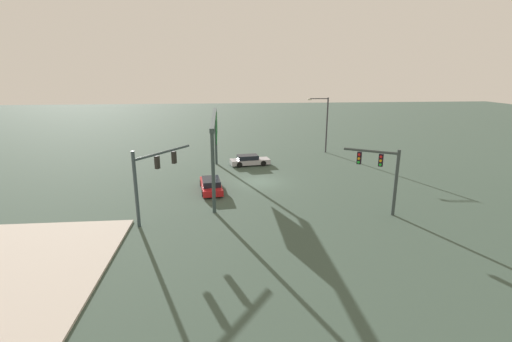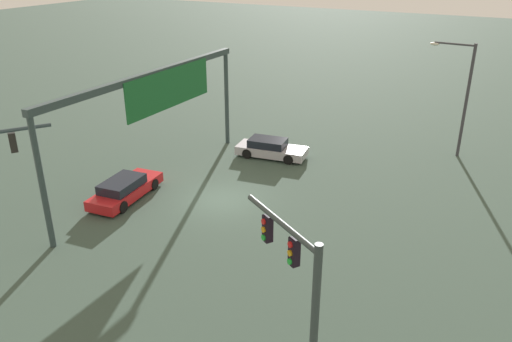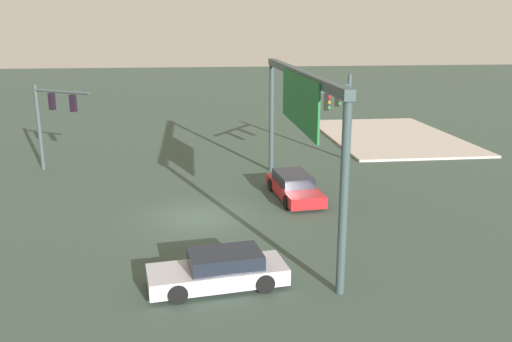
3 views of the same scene
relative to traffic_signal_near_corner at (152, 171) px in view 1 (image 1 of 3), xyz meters
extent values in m
plane|color=#37493E|center=(-8.68, 8.77, -3.69)|extent=(186.72, 186.72, 0.00)
cube|color=#B6AB9F|center=(8.00, -6.29, -3.62)|extent=(15.18, 9.60, 0.15)
cylinder|color=#324248|center=(1.32, -0.90, -0.96)|extent=(0.24, 0.24, 5.48)
cylinder|color=#324248|center=(-1.09, 0.75, 1.14)|extent=(4.92, 3.44, 0.18)
cube|color=black|center=(-0.50, 0.35, 0.52)|extent=(0.41, 0.40, 0.95)
cylinder|color=red|center=(-0.59, 0.21, 0.82)|extent=(0.20, 0.16, 0.20)
cylinder|color=orange|center=(-0.59, 0.21, 0.52)|extent=(0.20, 0.16, 0.20)
cylinder|color=green|center=(-0.59, 0.21, 0.22)|extent=(0.20, 0.16, 0.20)
cube|color=black|center=(-2.01, 1.38, 0.52)|extent=(0.41, 0.40, 0.95)
cylinder|color=red|center=(-2.10, 1.25, 0.82)|extent=(0.20, 0.16, 0.20)
cylinder|color=orange|center=(-2.10, 1.25, 0.52)|extent=(0.20, 0.16, 0.20)
cylinder|color=green|center=(-2.10, 1.25, 0.22)|extent=(0.20, 0.16, 0.20)
cylinder|color=#354041|center=(0.91, 18.02, -1.14)|extent=(0.25, 0.25, 5.11)
cylinder|color=#354041|center=(-0.17, 16.32, 1.11)|extent=(2.34, 3.50, 0.19)
cube|color=black|center=(0.26, 17.00, 0.49)|extent=(0.39, 0.41, 0.95)
cylinder|color=red|center=(0.39, 16.91, 0.79)|extent=(0.16, 0.20, 0.20)
cylinder|color=orange|center=(0.39, 16.91, 0.49)|extent=(0.16, 0.20, 0.20)
cylinder|color=green|center=(0.39, 16.91, 0.19)|extent=(0.16, 0.20, 0.20)
cube|color=black|center=(-0.61, 15.64, 0.49)|extent=(0.39, 0.41, 0.95)
cylinder|color=red|center=(-0.47, 15.55, 0.79)|extent=(0.16, 0.20, 0.20)
cylinder|color=orange|center=(-0.47, 15.55, 0.49)|extent=(0.16, 0.20, 0.20)
cylinder|color=green|center=(-0.47, 15.55, 0.19)|extent=(0.16, 0.20, 0.20)
cylinder|color=#3A383F|center=(-21.57, 19.09, -0.02)|extent=(0.20, 0.20, 7.35)
cylinder|color=#3A383F|center=(-21.66, 17.87, 3.50)|extent=(0.29, 2.45, 0.12)
ellipsoid|color=silver|center=(-21.74, 16.65, 3.40)|extent=(0.34, 0.62, 0.20)
cylinder|color=#304041|center=(-16.45, 4.38, -0.57)|extent=(0.28, 0.28, 6.25)
cylinder|color=#304041|center=(-0.91, 4.38, -0.57)|extent=(0.28, 0.28, 6.25)
cube|color=#304041|center=(-8.68, 4.38, 2.74)|extent=(15.94, 0.35, 0.35)
cube|color=#195F2C|center=(-10.05, 4.60, 1.70)|extent=(7.36, 0.08, 2.16)
cube|color=#ADACB6|center=(-15.55, 8.31, -3.26)|extent=(2.34, 4.75, 0.55)
cube|color=black|center=(-15.51, 8.04, -2.73)|extent=(1.83, 2.56, 0.50)
cylinder|color=black|center=(-16.54, 9.60, -3.37)|extent=(0.31, 0.66, 0.64)
cylinder|color=black|center=(-14.96, 9.82, -3.37)|extent=(0.31, 0.66, 0.64)
cylinder|color=black|center=(-16.15, 6.80, -3.37)|extent=(0.31, 0.66, 0.64)
cylinder|color=black|center=(-14.56, 7.03, -3.37)|extent=(0.31, 0.66, 0.64)
cube|color=red|center=(-6.36, 3.99, -3.26)|extent=(4.98, 2.27, 0.55)
cube|color=black|center=(-6.07, 4.02, -2.73)|extent=(2.66, 1.81, 0.50)
cylinder|color=black|center=(-7.76, 3.01, -3.37)|extent=(0.66, 0.29, 0.64)
cylinder|color=black|center=(-7.94, 4.65, -3.37)|extent=(0.66, 0.29, 0.64)
cylinder|color=black|center=(-4.79, 3.33, -3.37)|extent=(0.66, 0.29, 0.64)
cylinder|color=black|center=(-4.96, 4.97, -3.37)|extent=(0.66, 0.29, 0.64)
camera|label=1|loc=(26.04, 5.13, 6.96)|focal=25.69mm
camera|label=2|loc=(12.47, 22.25, 8.98)|focal=35.85mm
camera|label=3|loc=(-32.01, 8.96, 4.70)|focal=38.00mm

